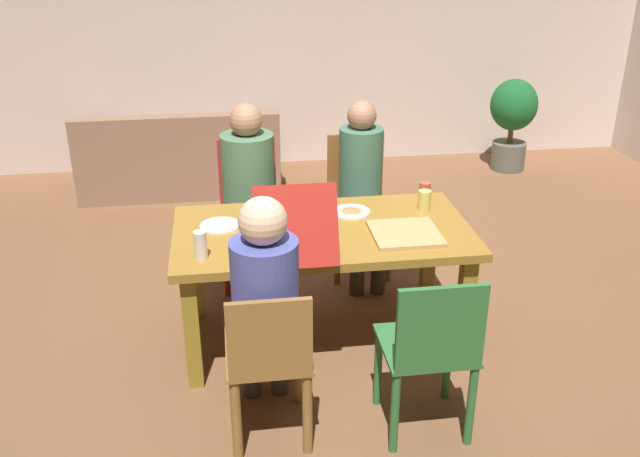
# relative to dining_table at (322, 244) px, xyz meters

# --- Properties ---
(ground_plane) EXTENTS (20.00, 20.00, 0.00)m
(ground_plane) POSITION_rel_dining_table_xyz_m (0.00, 0.00, -0.63)
(ground_plane) COLOR brown
(back_wall) EXTENTS (7.52, 0.12, 2.98)m
(back_wall) POSITION_rel_dining_table_xyz_m (0.00, 3.34, 0.86)
(back_wall) COLOR beige
(back_wall) RESTS_ON ground
(dining_table) EXTENTS (1.69, 0.90, 0.73)m
(dining_table) POSITION_rel_dining_table_xyz_m (0.00, 0.00, 0.00)
(dining_table) COLOR olive
(dining_table) RESTS_ON ground
(chair_0) EXTENTS (0.42, 0.39, 0.97)m
(chair_0) POSITION_rel_dining_table_xyz_m (0.38, 0.90, -0.10)
(chair_0) COLOR brown
(chair_0) RESTS_ON ground
(person_0) EXTENTS (0.29, 0.52, 1.25)m
(person_0) POSITION_rel_dining_table_xyz_m (0.38, 0.75, 0.09)
(person_0) COLOR #3B3936
(person_0) RESTS_ON ground
(chair_1) EXTENTS (0.41, 0.45, 0.97)m
(chair_1) POSITION_rel_dining_table_xyz_m (-0.38, 0.89, -0.10)
(chair_1) COLOR #B12929
(chair_1) RESTS_ON ground
(person_1) EXTENTS (0.35, 0.53, 1.26)m
(person_1) POSITION_rel_dining_table_xyz_m (-0.38, 0.74, 0.11)
(person_1) COLOR #333E38
(person_1) RESTS_ON ground
(chair_2) EXTENTS (0.40, 0.45, 0.86)m
(chair_2) POSITION_rel_dining_table_xyz_m (-0.38, -0.85, -0.17)
(chair_2) COLOR olive
(chair_2) RESTS_ON ground
(person_2) EXTENTS (0.31, 0.50, 1.25)m
(person_2) POSITION_rel_dining_table_xyz_m (-0.38, -0.73, 0.10)
(person_2) COLOR #413A3D
(person_2) RESTS_ON ground
(chair_3) EXTENTS (0.43, 0.42, 0.89)m
(chair_3) POSITION_rel_dining_table_xyz_m (0.38, -0.93, -0.14)
(chair_3) COLOR #2F6E36
(chair_3) RESTS_ON ground
(pizza_box_0) EXTENTS (0.42, 0.58, 0.42)m
(pizza_box_0) POSITION_rel_dining_table_xyz_m (-0.19, -0.20, 0.15)
(pizza_box_0) COLOR red
(pizza_box_0) RESTS_ON dining_table
(pizza_box_1) EXTENTS (0.37, 0.37, 0.02)m
(pizza_box_1) POSITION_rel_dining_table_xyz_m (0.44, -0.15, 0.11)
(pizza_box_1) COLOR tan
(pizza_box_1) RESTS_ON dining_table
(plate_0) EXTENTS (0.22, 0.22, 0.03)m
(plate_0) POSITION_rel_dining_table_xyz_m (0.20, 0.20, 0.11)
(plate_0) COLOR white
(plate_0) RESTS_ON dining_table
(plate_1) EXTENTS (0.23, 0.23, 0.01)m
(plate_1) POSITION_rel_dining_table_xyz_m (-0.57, 0.11, 0.10)
(plate_1) COLOR white
(plate_1) RESTS_ON dining_table
(drinking_glass_0) EXTENTS (0.08, 0.08, 0.13)m
(drinking_glass_0) POSITION_rel_dining_table_xyz_m (0.64, 0.18, 0.16)
(drinking_glass_0) COLOR #D9C65B
(drinking_glass_0) RESTS_ON dining_table
(drinking_glass_1) EXTENTS (0.07, 0.07, 0.13)m
(drinking_glass_1) POSITION_rel_dining_table_xyz_m (0.68, 0.30, 0.16)
(drinking_glass_1) COLOR #B84F34
(drinking_glass_1) RESTS_ON dining_table
(drinking_glass_2) EXTENTS (0.06, 0.06, 0.10)m
(drinking_glass_2) POSITION_rel_dining_table_xyz_m (-0.34, 0.35, 0.15)
(drinking_glass_2) COLOR #BF4A28
(drinking_glass_2) RESTS_ON dining_table
(drinking_glass_3) EXTENTS (0.07, 0.07, 0.15)m
(drinking_glass_3) POSITION_rel_dining_table_xyz_m (-0.68, -0.27, 0.17)
(drinking_glass_3) COLOR silver
(drinking_glass_3) RESTS_ON dining_table
(couch) EXTENTS (1.78, 0.89, 0.77)m
(couch) POSITION_rel_dining_table_xyz_m (-0.93, 2.70, -0.36)
(couch) COLOR #8D6851
(couch) RESTS_ON ground
(potted_plant) EXTENTS (0.45, 0.45, 0.90)m
(potted_plant) POSITION_rel_dining_table_xyz_m (2.28, 2.75, -0.10)
(potted_plant) COLOR #585D52
(potted_plant) RESTS_ON ground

